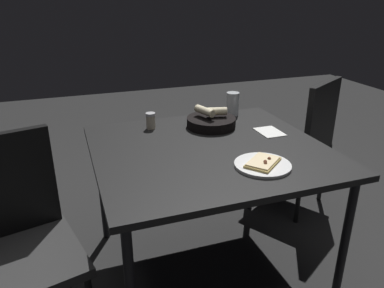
% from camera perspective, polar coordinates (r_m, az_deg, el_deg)
% --- Properties ---
extents(ground, '(8.00, 8.00, 0.00)m').
position_cam_1_polar(ground, '(2.20, 2.34, -17.95)').
color(ground, '#252525').
extents(dining_table, '(1.02, 1.11, 0.72)m').
position_cam_1_polar(dining_table, '(1.84, 2.66, -2.10)').
color(dining_table, black).
rests_on(dining_table, ground).
extents(pizza_plate, '(0.25, 0.25, 0.04)m').
position_cam_1_polar(pizza_plate, '(1.65, 10.74, -3.07)').
color(pizza_plate, white).
rests_on(pizza_plate, dining_table).
extents(bread_basket, '(0.27, 0.27, 0.12)m').
position_cam_1_polar(bread_basket, '(2.09, 2.93, 3.51)').
color(bread_basket, black).
rests_on(bread_basket, dining_table).
extents(beer_glass, '(0.08, 0.08, 0.14)m').
position_cam_1_polar(beer_glass, '(2.30, 6.21, 5.91)').
color(beer_glass, silver).
rests_on(beer_glass, dining_table).
extents(pepper_shaker, '(0.05, 0.05, 0.09)m').
position_cam_1_polar(pepper_shaker, '(2.07, -6.32, 3.41)').
color(pepper_shaker, '#BFB299').
rests_on(pepper_shaker, dining_table).
extents(napkin, '(0.16, 0.12, 0.00)m').
position_cam_1_polar(napkin, '(2.06, 11.76, 1.83)').
color(napkin, white).
rests_on(napkin, dining_table).
extents(chair_near, '(0.53, 0.53, 0.91)m').
position_cam_1_polar(chair_near, '(1.70, -25.44, -12.24)').
color(chair_near, '#2A2A2A').
rests_on(chair_near, ground).
extents(chair_far, '(0.60, 0.60, 0.91)m').
position_cam_1_polar(chair_far, '(2.59, 16.45, 0.78)').
color(chair_far, black).
rests_on(chair_far, ground).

